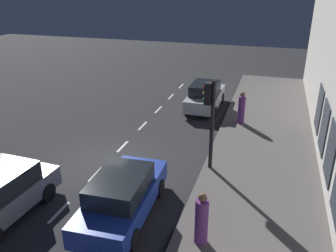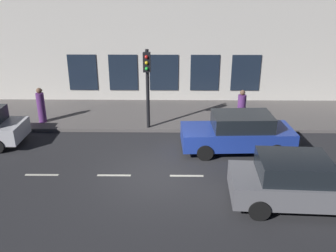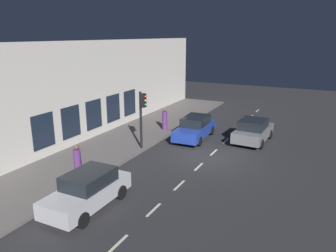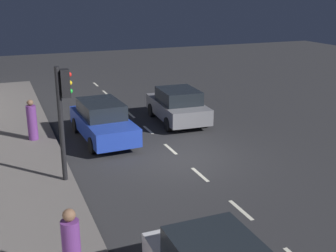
% 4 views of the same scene
% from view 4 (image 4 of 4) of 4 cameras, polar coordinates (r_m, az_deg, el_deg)
% --- Properties ---
extents(ground_plane, '(60.00, 60.00, 0.00)m').
position_cam_4_polar(ground_plane, '(15.68, 1.73, -4.32)').
color(ground_plane, '#28282B').
extents(lane_centre_line, '(0.12, 27.20, 0.01)m').
position_cam_4_polar(lane_centre_line, '(16.54, 0.34, -3.11)').
color(lane_centre_line, beige).
rests_on(lane_centre_line, ground).
extents(traffic_light, '(0.50, 0.32, 3.61)m').
position_cam_4_polar(traffic_light, '(13.20, -13.88, 2.69)').
color(traffic_light, black).
rests_on(traffic_light, sidewalk).
extents(parked_car_0, '(2.13, 4.09, 1.58)m').
position_cam_4_polar(parked_car_0, '(19.77, 1.30, 2.76)').
color(parked_car_0, slate).
rests_on(parked_car_0, ground).
extents(parked_car_2, '(1.99, 4.52, 1.58)m').
position_cam_4_polar(parked_car_2, '(17.60, -8.78, 0.69)').
color(parked_car_2, '#1E389E').
rests_on(parked_car_2, ground).
extents(pedestrian_0, '(0.51, 0.51, 1.70)m').
position_cam_4_polar(pedestrian_0, '(9.02, -12.79, -15.89)').
color(pedestrian_0, '#5B2D70').
rests_on(pedestrian_0, sidewalk).
extents(pedestrian_1, '(0.52, 0.52, 1.65)m').
position_cam_4_polar(pedestrian_1, '(17.78, -17.77, 0.59)').
color(pedestrian_1, '#5B2D70').
rests_on(pedestrian_1, sidewalk).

